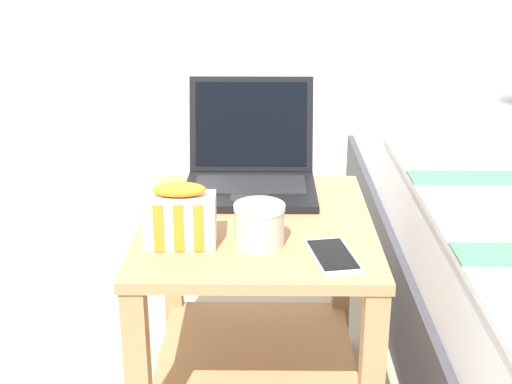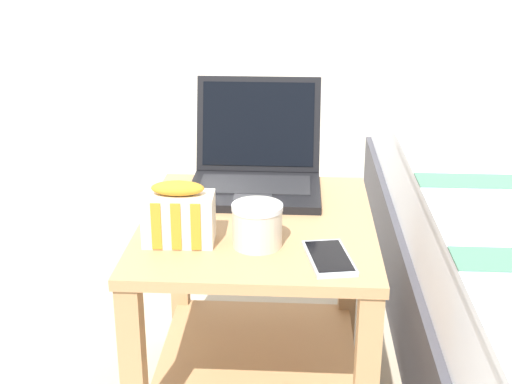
{
  "view_description": "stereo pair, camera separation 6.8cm",
  "coord_description": "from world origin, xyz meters",
  "px_view_note": "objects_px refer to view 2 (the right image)",
  "views": [
    {
      "loc": [
        0.01,
        -1.39,
        1.05
      ],
      "look_at": [
        0.0,
        -0.04,
        0.55
      ],
      "focal_mm": 50.0,
      "sensor_mm": 36.0,
      "label": 1
    },
    {
      "loc": [
        0.08,
        -1.39,
        1.05
      ],
      "look_at": [
        0.0,
        -0.04,
        0.55
      ],
      "focal_mm": 50.0,
      "sensor_mm": 36.0,
      "label": 2
    }
  ],
  "objects_px": {
    "mug_front_left": "(257,222)",
    "cell_phone": "(329,258)",
    "snack_bag": "(179,216)",
    "laptop": "(256,168)"
  },
  "relations": [
    {
      "from": "mug_front_left",
      "to": "cell_phone",
      "type": "relative_size",
      "value": 0.86
    },
    {
      "from": "laptop",
      "to": "cell_phone",
      "type": "xyz_separation_m",
      "value": [
        0.16,
        -0.39,
        -0.04
      ]
    },
    {
      "from": "mug_front_left",
      "to": "cell_phone",
      "type": "bearing_deg",
      "value": -23.85
    },
    {
      "from": "snack_bag",
      "to": "mug_front_left",
      "type": "bearing_deg",
      "value": -1.24
    },
    {
      "from": "laptop",
      "to": "cell_phone",
      "type": "relative_size",
      "value": 1.92
    },
    {
      "from": "laptop",
      "to": "snack_bag",
      "type": "xyz_separation_m",
      "value": [
        -0.13,
        -0.32,
        0.01
      ]
    },
    {
      "from": "mug_front_left",
      "to": "snack_bag",
      "type": "relative_size",
      "value": 0.98
    },
    {
      "from": "snack_bag",
      "to": "laptop",
      "type": "bearing_deg",
      "value": 68.06
    },
    {
      "from": "laptop",
      "to": "snack_bag",
      "type": "distance_m",
      "value": 0.35
    },
    {
      "from": "laptop",
      "to": "snack_bag",
      "type": "relative_size",
      "value": 2.2
    }
  ]
}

